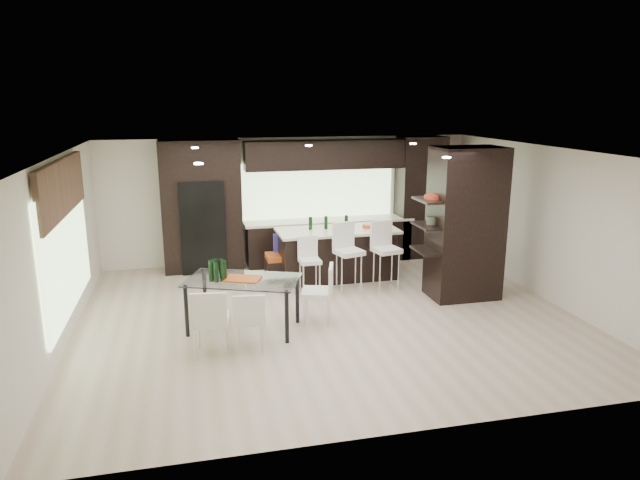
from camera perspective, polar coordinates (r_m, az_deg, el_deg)
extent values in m
plane|color=#C2AA94|center=(9.54, 0.83, -7.57)|extent=(8.00, 8.00, 0.00)
cube|color=silver|center=(12.49, -3.03, 4.03)|extent=(8.00, 0.02, 2.70)
cube|color=silver|center=(9.07, -24.50, -1.06)|extent=(0.02, 7.00, 2.70)
cube|color=silver|center=(10.80, 21.94, 1.45)|extent=(0.02, 7.00, 2.70)
cube|color=white|center=(8.91, 0.89, 8.80)|extent=(8.00, 7.00, 0.02)
cube|color=#B2D199|center=(9.25, -24.03, -0.73)|extent=(0.04, 3.20, 1.90)
cube|color=#B2D199|center=(12.53, -0.30, 5.01)|extent=(3.40, 0.04, 1.20)
cube|color=brown|center=(9.07, -24.41, 4.79)|extent=(0.08, 3.00, 0.80)
cube|color=white|center=(9.15, 0.50, 8.81)|extent=(4.00, 3.00, 0.02)
cube|color=black|center=(12.26, -0.45, 3.87)|extent=(6.80, 0.68, 2.70)
cube|color=black|center=(12.01, -11.64, 1.41)|extent=(0.90, 0.68, 1.90)
cube|color=black|center=(10.41, 14.34, 1.60)|extent=(1.20, 0.80, 2.70)
cube|color=black|center=(11.37, 1.74, -1.36)|extent=(2.40, 1.07, 0.99)
cube|color=white|center=(10.48, -1.02, -3.11)|extent=(0.39, 0.39, 0.85)
cube|color=white|center=(10.59, 2.90, -2.43)|extent=(0.56, 0.56, 1.03)
cube|color=white|center=(10.81, 6.63, -2.19)|extent=(0.54, 0.54, 1.02)
cube|color=black|center=(11.37, -1.98, -2.58)|extent=(1.37, 0.53, 0.53)
cube|color=white|center=(8.94, -7.65, -6.40)|extent=(1.93, 1.52, 0.82)
cube|color=white|center=(8.22, -7.11, -8.24)|extent=(0.49, 0.49, 0.83)
cube|color=white|center=(8.15, -10.85, -8.25)|extent=(0.55, 0.55, 0.91)
cube|color=white|center=(9.10, -0.29, -5.69)|extent=(0.60, 0.60, 0.88)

